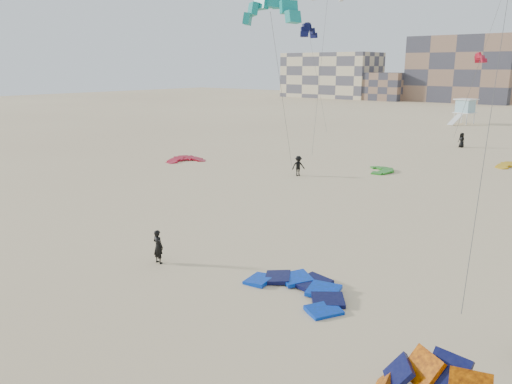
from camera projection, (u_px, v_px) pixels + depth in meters
The scene contains 14 objects.
ground at pixel (169, 288), 22.64m from camera, with size 320.00×320.00×0.00m, color beige.
kite_ground_blue at pixel (298, 293), 22.14m from camera, with size 4.61×4.81×0.61m, color #002DE8, non-canonical shape.
kite_ground_red at pixel (186, 161), 52.88m from camera, with size 3.71×3.90×0.77m, color #BD0B33, non-canonical shape.
kite_ground_green at pixel (380, 171), 47.81m from camera, with size 3.27×3.47×0.42m, color green, non-canonical shape.
kitesurfer_main at pixel (158, 247), 25.28m from camera, with size 0.64×0.42×1.77m, color black.
kitesurfer_c at pixel (298, 166), 45.58m from camera, with size 1.20×0.69×1.85m, color black.
kitesurfer_e at pixel (462, 140), 61.76m from camera, with size 0.89×0.58×1.81m, color black.
kite_fly_teal_a at pixel (270, 12), 35.14m from camera, with size 5.43×9.61×13.95m.
kite_fly_navy at pixel (309, 32), 70.17m from camera, with size 6.69×4.22×14.75m.
kite_fly_red at pixel (480, 59), 72.23m from camera, with size 4.01×7.20×11.04m.
lifeguard_tower_far at pixel (465, 112), 86.61m from camera, with size 3.69×6.28×4.34m.
condo_west_a at pixel (331, 75), 161.44m from camera, with size 30.00×15.00×14.00m, color beige.
condo_west_b at pixel (463, 69), 139.36m from camera, with size 28.00×14.00×18.00m, color #856450.
condo_fill_left at pixel (385, 86), 148.38m from camera, with size 12.00×10.00×8.00m, color #856450.
Camera 1 is at (16.31, -13.64, 9.75)m, focal length 35.00 mm.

